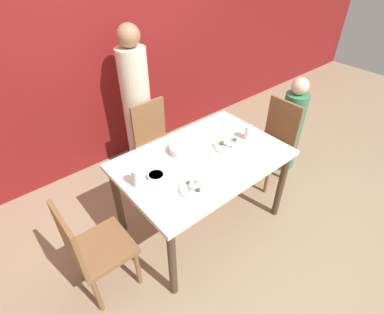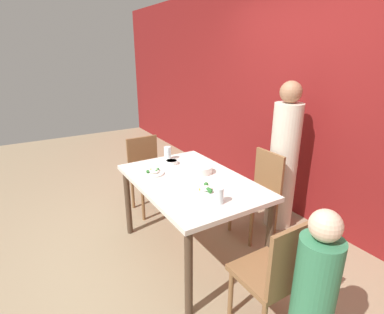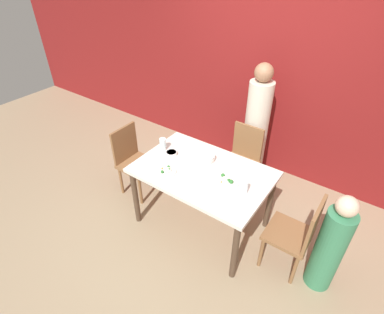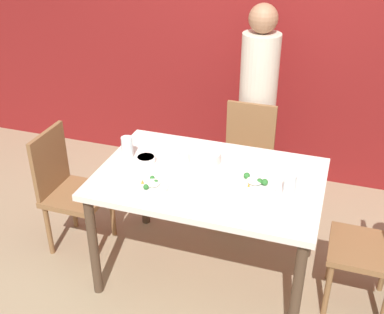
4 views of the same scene
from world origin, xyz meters
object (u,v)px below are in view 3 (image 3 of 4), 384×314
Objects in this scene: person_adult at (256,129)px; glass_water_tall at (163,144)px; person_child at (330,247)px; chair_adult_spot at (242,158)px; chair_child_spot at (296,233)px; plate_rice_adult at (166,171)px; bowl_curry at (205,157)px.

glass_water_tall is at bearing -121.22° from person_adult.
person_child is at bearing -0.91° from glass_water_tall.
glass_water_tall is at bearing 179.09° from person_child.
chair_child_spot is at bearing -38.50° from chair_adult_spot.
plate_rice_adult is at bearing -46.88° from glass_water_tall.
chair_child_spot is at bearing 11.69° from plate_rice_adult.
plate_rice_adult is (-0.35, -1.35, 0.04)m from person_adult.
person_adult is at bearing 90.00° from chair_adult_spot.
glass_water_tall is (-0.28, 0.30, 0.06)m from plate_rice_adult.
chair_child_spot is 0.82× the size of person_child.
bowl_curry is (-0.15, -0.94, 0.06)m from person_adult.
plate_rice_adult is at bearing -117.01° from bowl_curry.
person_adult reaches higher than chair_adult_spot.
person_child is 1.43m from bowl_curry.
chair_adult_spot is 1.03m from glass_water_tall.
person_child is 7.72× the size of glass_water_tall.
plate_rice_adult is (-1.60, -0.27, 0.28)m from person_child.
glass_water_tall reaches higher than chair_child_spot.
glass_water_tall is at bearing -131.01° from chair_adult_spot.
bowl_curry is at bearing -98.80° from person_adult.
bowl_curry is 1.48× the size of glass_water_tall.
person_adult is 1.67m from person_child.
bowl_curry is 0.50m from glass_water_tall.
person_child reaches higher than chair_adult_spot.
chair_adult_spot is 4.27× the size of bowl_curry.
glass_water_tall reaches higher than bowl_curry.
bowl_curry is (-1.10, 0.14, 0.32)m from chair_child_spot.
plate_rice_adult is 1.57× the size of glass_water_tall.
chair_adult_spot is at bearing 148.65° from person_child.
chair_child_spot is at bearing -48.44° from person_adult.
person_adult is (0.00, 0.32, 0.27)m from chair_adult_spot.
chair_adult_spot is 1.22m from chair_child_spot.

